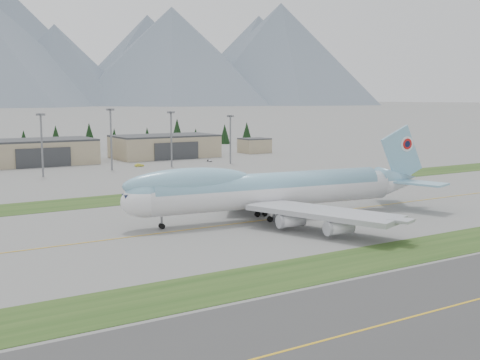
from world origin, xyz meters
TOP-DOWN VIEW (x-y plane):
  - ground at (0.00, 0.00)m, footprint 7000.00×7000.00m
  - grass_strip_near at (0.00, -38.00)m, footprint 400.00×14.00m
  - grass_strip_far at (0.00, 45.00)m, footprint 400.00×18.00m
  - taxiway_line_main at (0.00, 0.00)m, footprint 400.00×0.40m
  - boeing_747_freighter at (4.39, 0.69)m, footprint 81.34×69.49m
  - hangar_center at (-15.00, 149.90)m, footprint 48.00×26.60m
  - hangar_right at (45.00, 149.90)m, footprint 48.00×26.60m
  - control_shed at (95.00, 148.00)m, footprint 14.00×12.00m
  - floodlight_masts at (-5.63, 110.35)m, footprint 121.52×9.74m
  - service_vehicle_b at (19.41, 118.97)m, footprint 3.98×1.53m
  - service_vehicle_c at (53.63, 121.12)m, footprint 2.06×3.94m
  - conifer_belt at (0.07, 212.01)m, footprint 269.33×14.20m

SIDE VIEW (x-z plane):
  - ground at x=0.00m, z-range 0.00..0.00m
  - grass_strip_near at x=0.00m, z-range -0.04..0.04m
  - grass_strip_far at x=0.00m, z-range -0.04..0.04m
  - taxiway_line_main at x=0.00m, z-range -0.01..0.01m
  - service_vehicle_b at x=19.41m, z-range -0.65..0.65m
  - service_vehicle_c at x=53.63m, z-range -0.54..0.54m
  - control_shed at x=95.00m, z-range 0.00..7.60m
  - hangar_center at x=-15.00m, z-range -0.01..10.79m
  - hangar_right at x=45.00m, z-range -0.01..10.79m
  - conifer_belt at x=0.07m, z-range -1.45..15.33m
  - boeing_747_freighter at x=4.39m, z-range -3.64..17.72m
  - floodlight_masts at x=-5.63m, z-range 3.73..27.89m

